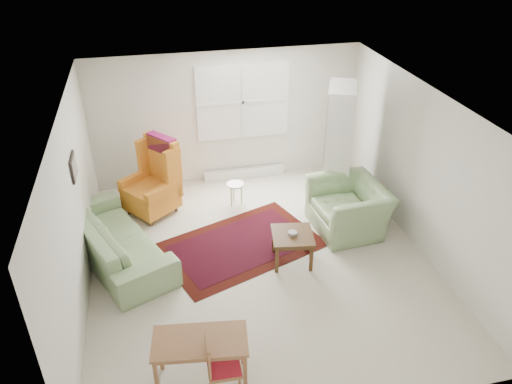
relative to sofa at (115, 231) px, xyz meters
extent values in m
cube|color=beige|center=(2.10, -0.58, -0.48)|extent=(5.00, 5.50, 0.01)
cube|color=white|center=(2.10, -0.58, 2.02)|extent=(5.00, 5.50, 0.01)
cube|color=silver|center=(2.10, 2.17, 0.77)|extent=(5.00, 0.04, 2.50)
cube|color=silver|center=(2.10, -3.33, 0.77)|extent=(5.00, 0.04, 2.50)
cube|color=silver|center=(-0.40, -0.58, 0.77)|extent=(0.04, 5.50, 2.50)
cube|color=silver|center=(4.60, -0.58, 0.77)|extent=(0.04, 5.50, 2.50)
cube|color=white|center=(2.40, 2.15, 1.07)|extent=(1.72, 0.06, 1.42)
cube|color=white|center=(2.40, 2.14, 1.07)|extent=(1.60, 0.02, 1.30)
cube|color=silver|center=(2.40, 2.09, -0.39)|extent=(1.60, 0.12, 0.18)
cube|color=black|center=(-0.38, -0.08, 1.17)|extent=(0.03, 0.42, 0.32)
cube|color=#A87D4D|center=(-0.36, -0.08, 1.17)|extent=(0.01, 0.34, 0.24)
imported|color=#7E9F6A|center=(0.00, 0.00, 0.00)|extent=(1.81, 2.57, 0.96)
imported|color=#7E9F6A|center=(3.72, -0.02, -0.01)|extent=(1.16, 1.31, 0.95)
camera|label=1|loc=(0.70, -6.43, 4.28)|focal=35.00mm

